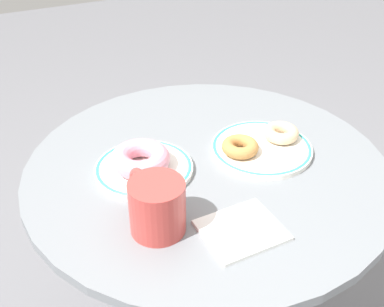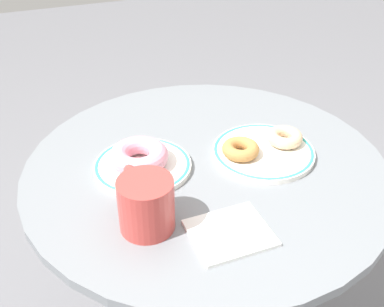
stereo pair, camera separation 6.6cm
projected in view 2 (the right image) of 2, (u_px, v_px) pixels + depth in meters
The scene contains 8 objects.
cafe_table at pixel (205, 247), 0.99m from camera, with size 0.66×0.66×0.71m.
plate_left at pixel (143, 166), 0.85m from camera, with size 0.18×0.18×0.01m.
plate_right at pixel (263, 152), 0.89m from camera, with size 0.19×0.19×0.01m.
donut_pink_frosted at pixel (139, 156), 0.84m from camera, with size 0.10×0.10×0.03m, color pink.
donut_glazed at pixel (285, 137), 0.90m from camera, with size 0.07×0.07×0.02m, color #E0B789.
donut_old_fashioned at pixel (241, 149), 0.87m from camera, with size 0.07×0.07×0.02m, color #BC7F42.
paper_napkin at pixel (230, 233), 0.71m from camera, with size 0.12×0.10×0.01m, color white.
coffee_mug at pixel (145, 203), 0.71m from camera, with size 0.09×0.12×0.09m.
Camera 2 is at (-0.27, -0.65, 1.22)m, focal length 44.43 mm.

